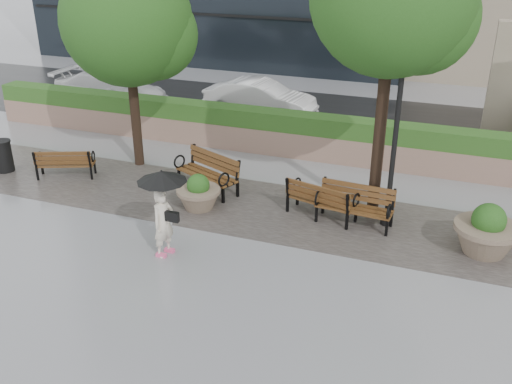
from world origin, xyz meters
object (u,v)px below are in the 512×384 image
(bench_2, at_px, (321,207))
(car_right, at_px, (260,99))
(bench_3, at_px, (354,214))
(planter_left, at_px, (199,195))
(car_left, at_px, (111,90))
(planter_right, at_px, (486,234))
(lamppost, at_px, (393,157))
(bench_0, at_px, (66,169))
(trash_bin, at_px, (4,157))
(pedestrian, at_px, (163,205))
(bench_1, at_px, (208,180))

(bench_2, relative_size, car_right, 0.44)
(bench_3, bearing_deg, planter_left, -168.37)
(bench_2, height_order, car_left, car_left)
(planter_right, height_order, lamppost, lamppost)
(bench_0, distance_m, planter_right, 11.30)
(planter_right, bearing_deg, car_left, 153.73)
(planter_left, distance_m, car_left, 10.17)
(bench_2, height_order, planter_right, planter_right)
(planter_right, height_order, car_right, car_right)
(trash_bin, bearing_deg, car_right, 55.75)
(lamppost, xyz_separation_m, pedestrian, (-4.34, -3.07, -0.54))
(planter_right, bearing_deg, lamppost, 164.96)
(bench_0, bearing_deg, bench_1, 165.77)
(pedestrian, bearing_deg, bench_2, -27.48)
(lamppost, height_order, car_right, lamppost)
(bench_3, height_order, car_left, car_left)
(trash_bin, xyz_separation_m, car_left, (-0.81, 6.89, 0.24))
(planter_left, bearing_deg, car_right, 98.71)
(bench_3, relative_size, planter_left, 1.66)
(bench_1, distance_m, bench_2, 3.33)
(planter_left, distance_m, planter_right, 6.85)
(bench_0, xyz_separation_m, car_right, (3.24, 7.40, 0.44))
(car_right, bearing_deg, planter_right, -130.83)
(bench_0, relative_size, trash_bin, 1.90)
(planter_right, xyz_separation_m, trash_bin, (-13.27, 0.06, -0.01))
(car_right, relative_size, pedestrian, 2.15)
(bench_2, bearing_deg, lamppost, -159.18)
(bench_1, height_order, bench_2, bench_1)
(planter_right, distance_m, car_left, 15.70)
(planter_left, height_order, car_right, car_right)
(car_right, xyz_separation_m, pedestrian, (1.51, -10.19, 0.50))
(bench_0, height_order, bench_3, bench_3)
(car_left, height_order, car_right, car_right)
(bench_1, distance_m, bench_3, 4.18)
(bench_1, xyz_separation_m, lamppost, (4.88, -0.32, 1.44))
(bench_3, distance_m, car_right, 8.99)
(trash_bin, bearing_deg, bench_0, 7.42)
(planter_left, xyz_separation_m, car_left, (-7.23, 7.14, 0.32))
(planter_left, height_order, lamppost, lamppost)
(bench_1, distance_m, planter_right, 7.16)
(bench_3, distance_m, planter_left, 3.92)
(planter_right, xyz_separation_m, car_right, (-8.06, 7.72, 0.23))
(bench_3, relative_size, car_right, 0.44)
(bench_1, height_order, lamppost, lamppost)
(bench_2, bearing_deg, car_left, -17.89)
(planter_left, distance_m, pedestrian, 2.45)
(bench_2, relative_size, planter_right, 1.31)
(bench_3, distance_m, car_left, 12.95)
(bench_0, xyz_separation_m, car_left, (-2.78, 6.63, 0.43))
(car_left, bearing_deg, car_right, -81.88)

